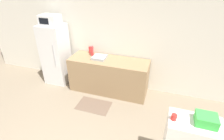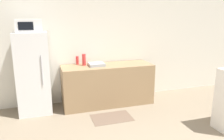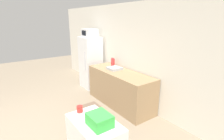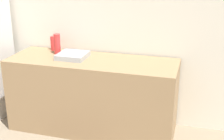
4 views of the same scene
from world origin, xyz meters
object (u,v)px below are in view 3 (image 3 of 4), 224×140
refrigerator (91,63)px  jar (80,109)px  basket (100,120)px  bottle_tall (112,62)px  microwave (90,33)px  bottle_short (114,62)px

refrigerator → jar: 3.65m
refrigerator → basket: bearing=-27.5°
basket → bottle_tall: bearing=141.7°
refrigerator → microwave: bearing=-109.0°
bottle_tall → jar: (2.05, -1.97, 0.10)m
refrigerator → jar: size_ratio=20.38×
refrigerator → basket: refrigerator is taller
refrigerator → bottle_tall: bearing=5.7°
microwave → bottle_tall: bearing=5.7°
bottle_short → jar: jar is taller
bottle_short → refrigerator: bearing=-165.6°
bottle_short → jar: 3.04m
microwave → bottle_tall: size_ratio=1.91×
bottle_tall → jar: size_ratio=3.10×
microwave → jar: bearing=-30.9°
microwave → basket: (3.50, -1.82, -0.62)m
basket → refrigerator: bearing=152.5°
refrigerator → basket: size_ratio=6.38×
refrigerator → bottle_tall: size_ratio=6.57×
refrigerator → bottle_short: (0.94, 0.24, 0.17)m
jar → microwave: bearing=149.1°
jar → bottle_tall: bearing=136.1°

